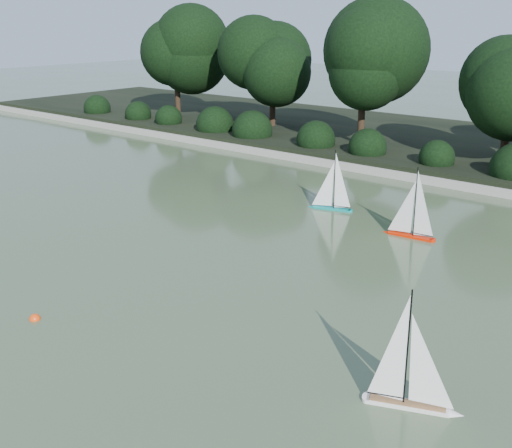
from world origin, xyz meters
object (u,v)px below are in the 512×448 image
at_px(sailboat_white_b, 416,389).
at_px(race_buoy, 35,319).
at_px(sailboat_orange, 408,225).
at_px(sailboat_teal, 329,199).

xyz_separation_m(sailboat_white_b, race_buoy, (-4.90, -1.41, -0.22)).
bearing_deg(sailboat_orange, race_buoy, -109.79).
distance_m(sailboat_white_b, race_buoy, 5.10).
height_order(sailboat_orange, sailboat_teal, sailboat_orange).
distance_m(sailboat_teal, race_buoy, 6.86).
height_order(sailboat_white_b, race_buoy, sailboat_white_b).
bearing_deg(sailboat_teal, sailboat_orange, -14.16).
bearing_deg(sailboat_white_b, race_buoy, -163.95).
distance_m(sailboat_white_b, sailboat_teal, 7.20).
bearing_deg(sailboat_white_b, sailboat_teal, 130.84).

